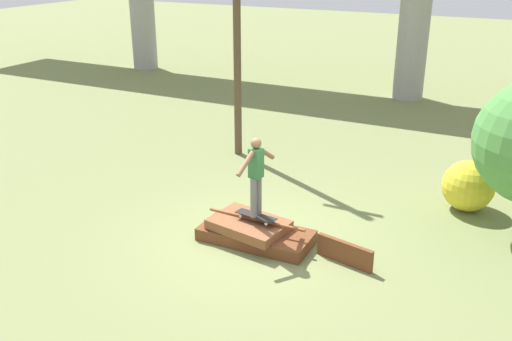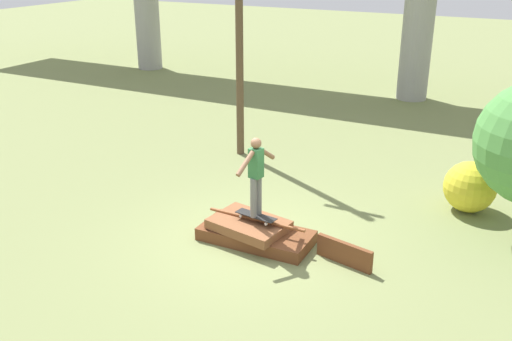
% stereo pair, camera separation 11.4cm
% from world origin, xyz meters
% --- Properties ---
extents(ground_plane, '(80.00, 80.00, 0.00)m').
position_xyz_m(ground_plane, '(0.00, 0.00, 0.00)').
color(ground_plane, olive).
extents(scrap_pile, '(2.19, 1.17, 0.50)m').
position_xyz_m(scrap_pile, '(-0.04, -0.01, 0.20)').
color(scrap_pile, brown).
rests_on(scrap_pile, ground_plane).
extents(scrap_plank_loose, '(1.11, 0.33, 0.42)m').
position_xyz_m(scrap_plank_loose, '(1.79, 0.00, 0.21)').
color(scrap_plank_loose, brown).
rests_on(scrap_plank_loose, ground_plane).
extents(skateboard, '(0.86, 0.33, 0.09)m').
position_xyz_m(skateboard, '(0.02, -0.05, 0.57)').
color(skateboard, black).
rests_on(skateboard, scrap_pile).
extents(skater, '(0.24, 1.17, 1.54)m').
position_xyz_m(skater, '(0.02, -0.05, 1.47)').
color(skater, slate).
rests_on(skater, skateboard).
extents(utility_pole, '(1.30, 0.20, 6.91)m').
position_xyz_m(utility_pole, '(-2.71, 4.23, 3.58)').
color(utility_pole, brown).
rests_on(utility_pole, ground_plane).
extents(bush_yellow_flowering, '(1.11, 1.11, 1.11)m').
position_xyz_m(bush_yellow_flowering, '(3.40, 3.35, 0.55)').
color(bush_yellow_flowering, gold).
rests_on(bush_yellow_flowering, ground_plane).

